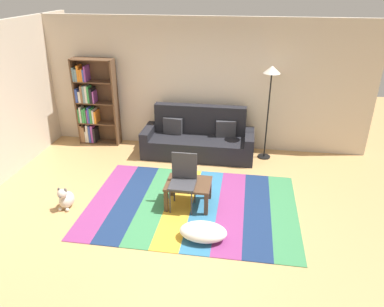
{
  "coord_description": "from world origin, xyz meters",
  "views": [
    {
      "loc": [
        0.91,
        -4.82,
        3.33
      ],
      "look_at": [
        0.04,
        0.69,
        0.65
      ],
      "focal_mm": 34.05,
      "sensor_mm": 36.0,
      "label": 1
    }
  ],
  "objects": [
    {
      "name": "folding_chair",
      "position": [
        0.0,
        0.09,
        0.53
      ],
      "size": [
        0.4,
        0.4,
        0.9
      ],
      "rotation": [
        0.0,
        0.0,
        -0.28
      ],
      "color": "#38383D",
      "rests_on": "ground_plane"
    },
    {
      "name": "standing_lamp",
      "position": [
        1.33,
        2.1,
        1.57
      ],
      "size": [
        0.32,
        0.32,
        1.88
      ],
      "color": "black",
      "rests_on": "ground_plane"
    },
    {
      "name": "tv_remote",
      "position": [
        0.03,
        0.05,
        0.43
      ],
      "size": [
        0.08,
        0.16,
        0.02
      ],
      "primitive_type": "cube",
      "rotation": [
        0.0,
        0.0,
        0.24
      ],
      "color": "black",
      "rests_on": "coffee_table"
    },
    {
      "name": "back_wall",
      "position": [
        0.0,
        2.55,
        1.35
      ],
      "size": [
        6.8,
        0.1,
        2.7
      ],
      "primitive_type": "cube",
      "color": "beige",
      "rests_on": "ground_plane"
    },
    {
      "name": "rug",
      "position": [
        0.14,
        0.09,
        0.01
      ],
      "size": [
        3.36,
        2.35,
        0.01
      ],
      "color": "#843370",
      "rests_on": "ground_plane"
    },
    {
      "name": "ground_plane",
      "position": [
        0.0,
        0.0,
        0.0
      ],
      "size": [
        14.0,
        14.0,
        0.0
      ],
      "primitive_type": "plane",
      "color": "tan"
    },
    {
      "name": "couch",
      "position": [
        -0.03,
        2.02,
        0.34
      ],
      "size": [
        2.26,
        0.8,
        1.0
      ],
      "color": "black",
      "rests_on": "ground_plane"
    },
    {
      "name": "pouf",
      "position": [
        0.42,
        -0.72,
        0.13
      ],
      "size": [
        0.67,
        0.42,
        0.24
      ],
      "primitive_type": "ellipsoid",
      "color": "white",
      "rests_on": "rug"
    },
    {
      "name": "bookshelf",
      "position": [
        -2.41,
        2.31,
        0.88
      ],
      "size": [
        0.9,
        0.28,
        1.87
      ],
      "color": "brown",
      "rests_on": "ground_plane"
    },
    {
      "name": "coffee_table",
      "position": [
        0.07,
        0.11,
        0.34
      ],
      "size": [
        0.71,
        0.56,
        0.41
      ],
      "color": "#513826",
      "rests_on": "rug"
    },
    {
      "name": "left_wall",
      "position": [
        -3.4,
        0.75,
        1.35
      ],
      "size": [
        0.1,
        5.5,
        2.7
      ],
      "primitive_type": "cube",
      "color": "beige",
      "rests_on": "ground_plane"
    },
    {
      "name": "dog",
      "position": [
        -1.85,
        -0.26,
        0.16
      ],
      "size": [
        0.22,
        0.35,
        0.4
      ],
      "color": "beige",
      "rests_on": "ground_plane"
    }
  ]
}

